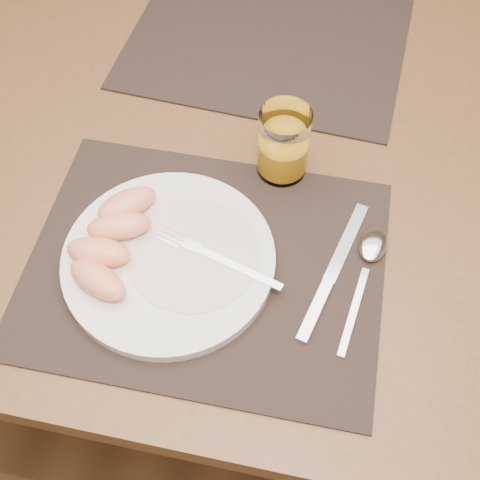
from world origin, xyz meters
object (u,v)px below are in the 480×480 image
at_px(knife, 329,281).
at_px(spoon, 370,254).
at_px(placemat_near, 206,265).
at_px(plate, 169,259).
at_px(fork, 208,254).
at_px(juice_glass, 283,146).
at_px(placemat_far, 266,42).
at_px(table, 254,178).

height_order(knife, spoon, spoon).
relative_size(placemat_near, plate, 1.67).
distance_m(fork, spoon, 0.21).
xyz_separation_m(fork, juice_glass, (0.07, 0.17, 0.03)).
distance_m(placemat_far, fork, 0.44).
relative_size(plate, juice_glass, 2.55).
relative_size(fork, juice_glass, 1.63).
xyz_separation_m(table, placemat_near, (-0.02, -0.22, 0.09)).
bearing_deg(spoon, plate, -166.15).
bearing_deg(placemat_near, spoon, 15.13).
xyz_separation_m(table, plate, (-0.07, -0.23, 0.10)).
distance_m(knife, juice_glass, 0.20).
bearing_deg(juice_glass, placemat_far, 104.70).
distance_m(placemat_far, plate, 0.45).
bearing_deg(knife, juice_glass, 117.49).
xyz_separation_m(table, spoon, (0.18, -0.16, 0.09)).
relative_size(table, plate, 5.19).
relative_size(plate, knife, 1.24).
relative_size(placemat_near, spoon, 2.34).
xyz_separation_m(plate, juice_glass, (0.11, 0.18, 0.04)).
bearing_deg(juice_glass, spoon, -41.69).
xyz_separation_m(table, knife, (0.13, -0.21, 0.09)).
height_order(plate, knife, plate).
bearing_deg(table, juice_glass, -43.52).
bearing_deg(juice_glass, table, 136.48).
height_order(placemat_near, juice_glass, juice_glass).
relative_size(spoon, juice_glass, 1.82).
bearing_deg(knife, plate, -176.37).
relative_size(plate, spoon, 1.41).
distance_m(fork, knife, 0.15).
bearing_deg(placemat_near, juice_glass, 68.74).
height_order(table, juice_glass, juice_glass).
xyz_separation_m(spoon, juice_glass, (-0.14, 0.12, 0.04)).
relative_size(placemat_near, juice_glass, 4.26).
distance_m(table, placemat_near, 0.24).
bearing_deg(placemat_far, knife, -70.04).
bearing_deg(knife, fork, -179.64).
distance_m(table, fork, 0.24).
bearing_deg(juice_glass, knife, -62.51).
xyz_separation_m(placemat_far, plate, (-0.05, -0.45, 0.01)).
xyz_separation_m(table, fork, (-0.02, -0.21, 0.11)).
bearing_deg(table, fork, -95.12).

